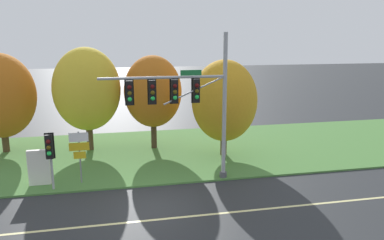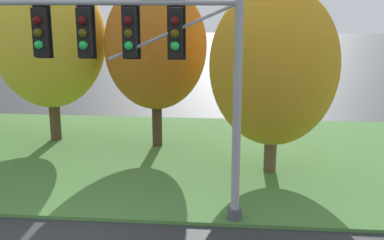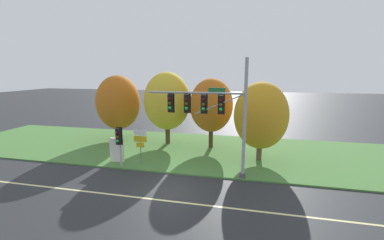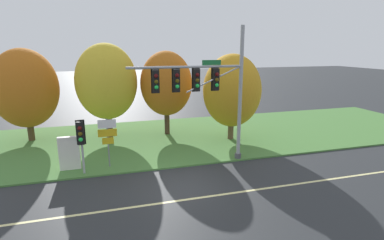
# 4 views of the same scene
# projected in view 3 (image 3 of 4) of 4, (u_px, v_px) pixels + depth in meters

# --- Properties ---
(ground_plane) EXTENTS (160.00, 160.00, 0.00)m
(ground_plane) POSITION_uv_depth(u_px,v_px,m) (169.00, 191.00, 15.53)
(ground_plane) COLOR #282B2D
(lane_stripe) EXTENTS (36.00, 0.16, 0.01)m
(lane_stripe) POSITION_uv_depth(u_px,v_px,m) (162.00, 200.00, 14.38)
(lane_stripe) COLOR beige
(lane_stripe) RESTS_ON ground
(grass_verge) EXTENTS (48.00, 11.50, 0.10)m
(grass_verge) POSITION_uv_depth(u_px,v_px,m) (197.00, 150.00, 23.42)
(grass_verge) COLOR #477A38
(grass_verge) RESTS_ON ground
(traffic_signal_mast) EXTENTS (6.73, 0.49, 7.88)m
(traffic_signal_mast) POSITION_uv_depth(u_px,v_px,m) (212.00, 110.00, 16.88)
(traffic_signal_mast) COLOR #9EA0A5
(traffic_signal_mast) RESTS_ON grass_verge
(pedestrian_signal_near_kerb) EXTENTS (0.46, 0.55, 3.00)m
(pedestrian_signal_near_kerb) POSITION_uv_depth(u_px,v_px,m) (119.00, 139.00, 18.83)
(pedestrian_signal_near_kerb) COLOR #9EA0A5
(pedestrian_signal_near_kerb) RESTS_ON grass_verge
(route_sign_post) EXTENTS (1.03, 0.08, 2.82)m
(route_sign_post) POSITION_uv_depth(u_px,v_px,m) (140.00, 141.00, 19.32)
(route_sign_post) COLOR slate
(route_sign_post) RESTS_ON grass_verge
(tree_nearest_road) EXTENTS (4.49, 4.49, 6.64)m
(tree_nearest_road) POSITION_uv_depth(u_px,v_px,m) (118.00, 103.00, 26.64)
(tree_nearest_road) COLOR #4C3823
(tree_nearest_road) RESTS_ON grass_verge
(tree_left_of_mast) EXTENTS (4.46, 4.46, 6.99)m
(tree_left_of_mast) POSITION_uv_depth(u_px,v_px,m) (167.00, 101.00, 24.72)
(tree_left_of_mast) COLOR #4C3823
(tree_left_of_mast) RESTS_ON grass_verge
(tree_behind_signpost) EXTENTS (3.92, 3.92, 6.43)m
(tree_behind_signpost) POSITION_uv_depth(u_px,v_px,m) (211.00, 105.00, 23.37)
(tree_behind_signpost) COLOR #423021
(tree_behind_signpost) RESTS_ON grass_verge
(tree_mid_verge) EXTENTS (4.20, 4.20, 6.25)m
(tree_mid_verge) POSITION_uv_depth(u_px,v_px,m) (261.00, 116.00, 20.04)
(tree_mid_verge) COLOR brown
(tree_mid_verge) RESTS_ON grass_verge
(info_kiosk) EXTENTS (1.10, 0.24, 1.90)m
(info_kiosk) POSITION_uv_depth(u_px,v_px,m) (117.00, 150.00, 20.14)
(info_kiosk) COLOR silver
(info_kiosk) RESTS_ON grass_verge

